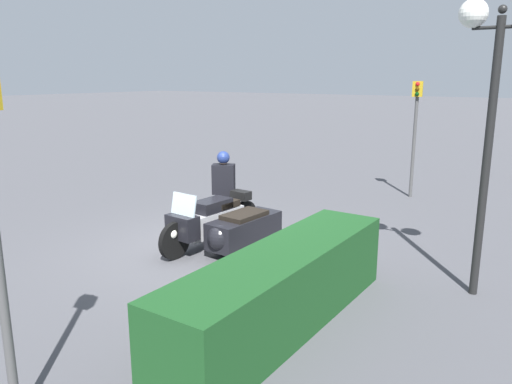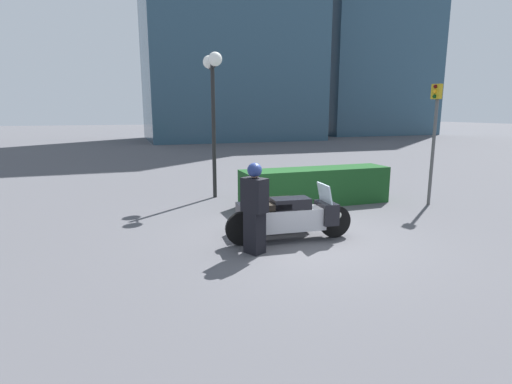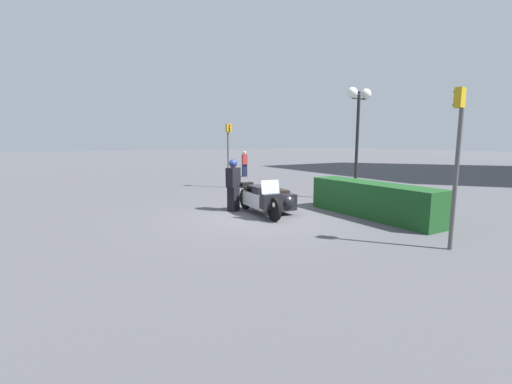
{
  "view_description": "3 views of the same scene",
  "coord_description": "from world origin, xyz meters",
  "px_view_note": "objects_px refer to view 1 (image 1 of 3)",
  "views": [
    {
      "loc": [
        7.05,
        5.95,
        3.24
      ],
      "look_at": [
        -0.73,
        0.7,
        1.07
      ],
      "focal_mm": 35.0,
      "sensor_mm": 36.0,
      "label": 1
    },
    {
      "loc": [
        -3.52,
        -7.24,
        2.63
      ],
      "look_at": [
        -0.91,
        0.24,
        1.03
      ],
      "focal_mm": 28.0,
      "sensor_mm": 36.0,
      "label": 2
    },
    {
      "loc": [
        8.82,
        -5.49,
        2.3
      ],
      "look_at": [
        -0.08,
        -0.2,
        0.76
      ],
      "focal_mm": 24.0,
      "sensor_mm": 36.0,
      "label": 3
    }
  ],
  "objects_px": {
    "police_motorcycle": "(225,225)",
    "officer_rider": "(224,189)",
    "twin_lamp_post": "(497,60)",
    "traffic_light_far": "(415,121)",
    "hedge_bush_curbside": "(282,289)"
  },
  "relations": [
    {
      "from": "twin_lamp_post",
      "to": "traffic_light_far",
      "type": "height_order",
      "value": "twin_lamp_post"
    },
    {
      "from": "officer_rider",
      "to": "police_motorcycle",
      "type": "bearing_deg",
      "value": -169.63
    },
    {
      "from": "officer_rider",
      "to": "hedge_bush_curbside",
      "type": "xyz_separation_m",
      "value": [
        2.97,
        3.25,
        -0.38
      ]
    },
    {
      "from": "traffic_light_far",
      "to": "officer_rider",
      "type": "bearing_deg",
      "value": -36.39
    },
    {
      "from": "police_motorcycle",
      "to": "hedge_bush_curbside",
      "type": "height_order",
      "value": "police_motorcycle"
    },
    {
      "from": "police_motorcycle",
      "to": "twin_lamp_post",
      "type": "height_order",
      "value": "twin_lamp_post"
    },
    {
      "from": "police_motorcycle",
      "to": "officer_rider",
      "type": "height_order",
      "value": "officer_rider"
    },
    {
      "from": "officer_rider",
      "to": "twin_lamp_post",
      "type": "distance_m",
      "value": 5.78
    },
    {
      "from": "police_motorcycle",
      "to": "traffic_light_far",
      "type": "height_order",
      "value": "traffic_light_far"
    },
    {
      "from": "police_motorcycle",
      "to": "hedge_bush_curbside",
      "type": "relative_size",
      "value": 0.62
    },
    {
      "from": "officer_rider",
      "to": "twin_lamp_post",
      "type": "bearing_deg",
      "value": -123.63
    },
    {
      "from": "officer_rider",
      "to": "twin_lamp_post",
      "type": "relative_size",
      "value": 0.4
    },
    {
      "from": "twin_lamp_post",
      "to": "hedge_bush_curbside",
      "type": "bearing_deg",
      "value": -37.41
    },
    {
      "from": "officer_rider",
      "to": "traffic_light_far",
      "type": "xyz_separation_m",
      "value": [
        -5.26,
        2.42,
        1.17
      ]
    },
    {
      "from": "police_motorcycle",
      "to": "twin_lamp_post",
      "type": "xyz_separation_m",
      "value": [
        -0.51,
        4.38,
        2.99
      ]
    }
  ]
}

